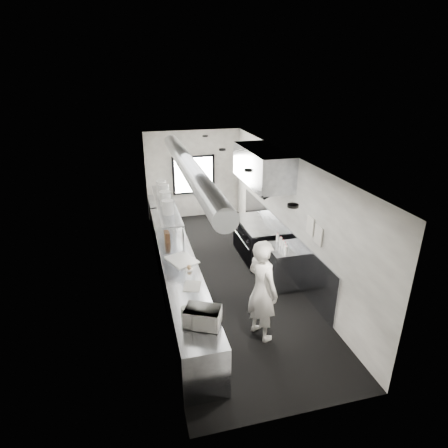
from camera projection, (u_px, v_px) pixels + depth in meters
floor at (225, 275)px, 8.80m from camera, size 3.00×8.00×0.01m
ceiling at (225, 158)px, 7.72m from camera, size 3.00×8.00×0.01m
wall_back at (194, 175)px, 11.84m from camera, size 3.00×0.02×2.80m
wall_front at (303, 335)px, 4.69m from camera, size 3.00×0.02×2.80m
wall_left at (157, 227)px, 7.92m from camera, size 0.02×8.00×2.80m
wall_right at (287, 214)px, 8.60m from camera, size 0.02×8.00×2.80m
wall_cladding at (279, 242)px, 9.20m from camera, size 0.03×5.50×1.10m
hvac_duct at (189, 167)px, 8.02m from camera, size 0.40×6.40×0.40m
service_window at (194, 175)px, 11.81m from camera, size 1.36×0.05×1.25m
exhaust_hood at (262, 166)px, 8.76m from camera, size 0.81×2.20×0.88m
prep_counter at (178, 275)px, 7.92m from camera, size 0.70×6.00×0.90m
pass_shelf at (166, 204)px, 8.83m from camera, size 0.45×3.00×0.68m
range at (257, 240)px, 9.48m from camera, size 0.88×1.60×0.94m
bottle_station at (282, 266)px, 8.26m from camera, size 0.65×0.80×0.90m
far_work_table at (162, 214)px, 11.23m from camera, size 0.70×1.20×0.90m
notice_sheet_a at (310, 226)px, 7.45m from camera, size 0.02×0.28×0.38m
notice_sheet_b at (318, 235)px, 7.15m from camera, size 0.02×0.28×0.38m
line_cook at (262, 290)px, 6.46m from camera, size 0.67×0.81×1.90m
microwave at (203, 317)px, 5.60m from camera, size 0.61×0.55×0.30m
deli_tub_a at (187, 321)px, 5.66m from camera, size 0.20×0.20×0.11m
deli_tub_b at (185, 310)px, 5.93m from camera, size 0.16×0.16×0.09m
newspaper at (192, 286)px, 6.66m from camera, size 0.40×0.44×0.01m
small_plate at (189, 270)px, 7.20m from camera, size 0.18×0.18×0.01m
pastry at (189, 267)px, 7.18m from camera, size 0.09×0.09×0.09m
cutting_board at (182, 260)px, 7.57m from camera, size 0.69×0.78×0.02m
knife_block at (167, 237)px, 8.35m from camera, size 0.12×0.23×0.24m
plate_stack_a at (168, 207)px, 8.10m from camera, size 0.33×0.33×0.31m
plate_stack_b at (165, 199)px, 8.59m from camera, size 0.34×0.34×0.34m
plate_stack_c at (164, 192)px, 9.03m from camera, size 0.33×0.33×0.37m
plate_stack_d at (161, 188)px, 9.33m from camera, size 0.26×0.26×0.37m
squeeze_bottle_a at (286, 250)px, 7.78m from camera, size 0.08×0.08×0.19m
squeeze_bottle_b at (285, 247)px, 7.94m from camera, size 0.07×0.07×0.18m
squeeze_bottle_c at (283, 244)px, 8.05m from camera, size 0.07×0.07×0.18m
squeeze_bottle_d at (281, 241)px, 8.18m from camera, size 0.07×0.07×0.19m
squeeze_bottle_e at (277, 238)px, 8.35m from camera, size 0.07×0.07×0.19m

